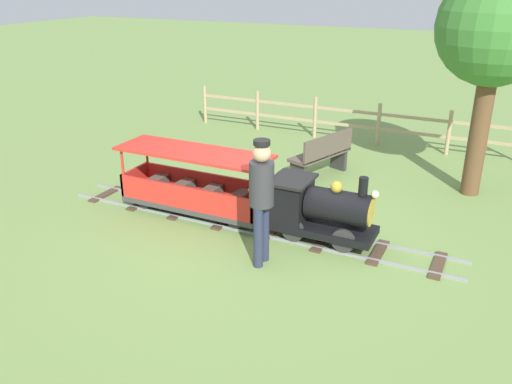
{
  "coord_description": "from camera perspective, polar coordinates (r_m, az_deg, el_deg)",
  "views": [
    {
      "loc": [
        6.2,
        2.97,
        3.4
      ],
      "look_at": [
        0.0,
        -0.05,
        0.55
      ],
      "focal_mm": 37.32,
      "sensor_mm": 36.0,
      "label": 1
    }
  ],
  "objects": [
    {
      "name": "fence_section",
      "position": [
        11.68,
        9.63,
        7.68
      ],
      "size": [
        0.08,
        7.13,
        0.9
      ],
      "color": "tan",
      "rests_on": "ground_plane"
    },
    {
      "name": "park_bench",
      "position": [
        9.48,
        7.1,
        3.92
      ],
      "size": [
        1.36,
        0.81,
        0.82
      ],
      "color": "brown",
      "rests_on": "ground_plane"
    },
    {
      "name": "track",
      "position": [
        7.73,
        -0.75,
        -3.52
      ],
      "size": [
        0.7,
        6.05,
        0.04
      ],
      "color": "gray",
      "rests_on": "ground_plane"
    },
    {
      "name": "ground_plane",
      "position": [
        7.67,
        0.32,
        -3.86
      ],
      "size": [
        60.0,
        60.0,
        0.0
      ],
      "primitive_type": "plane",
      "color": "#75934C"
    },
    {
      "name": "conductor_person",
      "position": [
        6.37,
        0.6,
        -0.12
      ],
      "size": [
        0.3,
        0.3,
        1.62
      ],
      "color": "#282D47",
      "rests_on": "ground_plane"
    },
    {
      "name": "locomotive",
      "position": [
        7.17,
        6.68,
        -1.73
      ],
      "size": [
        0.66,
        1.45,
        0.98
      ],
      "color": "black",
      "rests_on": "ground_plane"
    },
    {
      "name": "oak_tree_near",
      "position": [
        8.95,
        24.33,
        15.56
      ],
      "size": [
        1.77,
        1.77,
        3.55
      ],
      "color": "brown",
      "rests_on": "ground_plane"
    },
    {
      "name": "passenger_car",
      "position": [
        7.97,
        -6.56,
        0.37
      ],
      "size": [
        0.76,
        2.35,
        0.97
      ],
      "color": "#3F3F3F",
      "rests_on": "ground_plane"
    }
  ]
}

